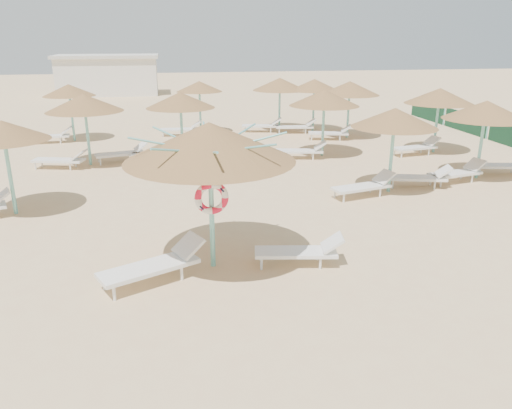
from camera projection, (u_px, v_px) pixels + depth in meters
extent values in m
plane|color=#D6B582|center=(236.00, 270.00, 10.77)|extent=(120.00, 120.00, 0.00)
cylinder|color=#71C5BD|center=(212.00, 209.00, 10.56)|extent=(0.11, 0.11, 2.65)
cone|color=olive|center=(210.00, 142.00, 10.09)|extent=(3.53, 3.53, 0.79)
cylinder|color=#71C5BD|center=(210.00, 155.00, 10.18)|extent=(0.20, 0.20, 0.12)
cylinder|color=#71C5BD|center=(249.00, 142.00, 10.24)|extent=(1.60, 0.04, 0.40)
cylinder|color=#71C5BD|center=(234.00, 137.00, 10.74)|extent=(1.16, 1.16, 0.40)
cylinder|color=#71C5BD|center=(206.00, 136.00, 10.86)|extent=(0.04, 1.60, 0.40)
cylinder|color=#71C5BD|center=(180.00, 139.00, 10.55)|extent=(1.16, 1.16, 0.40)
cylinder|color=#71C5BD|center=(169.00, 145.00, 9.97)|extent=(1.60, 0.04, 0.40)
cylinder|color=#71C5BD|center=(182.00, 151.00, 9.48)|extent=(1.16, 1.16, 0.40)
cylinder|color=#71C5BD|center=(213.00, 153.00, 9.35)|extent=(0.04, 1.60, 0.40)
cylinder|color=#71C5BD|center=(242.00, 149.00, 9.66)|extent=(1.16, 1.16, 0.40)
torus|color=red|center=(212.00, 198.00, 10.38)|extent=(0.72, 0.15, 0.72)
cylinder|color=white|center=(114.00, 294.00, 9.49)|extent=(0.06, 0.06, 0.30)
cylinder|color=white|center=(104.00, 283.00, 9.90)|extent=(0.06, 0.06, 0.30)
cylinder|color=white|center=(182.00, 273.00, 10.30)|extent=(0.06, 0.06, 0.30)
cylinder|color=white|center=(170.00, 264.00, 10.71)|extent=(0.06, 0.06, 0.30)
cube|color=white|center=(149.00, 268.00, 10.11)|extent=(2.12, 1.49, 0.09)
cube|color=white|center=(188.00, 245.00, 10.54)|extent=(0.75, 0.81, 0.39)
cylinder|color=white|center=(261.00, 264.00, 10.76)|extent=(0.06, 0.06, 0.26)
cylinder|color=white|center=(261.00, 255.00, 11.20)|extent=(0.06, 0.06, 0.26)
cylinder|color=white|center=(320.00, 264.00, 10.77)|extent=(0.06, 0.06, 0.26)
cylinder|color=white|center=(317.00, 255.00, 11.22)|extent=(0.06, 0.06, 0.26)
cube|color=white|center=(296.00, 252.00, 10.93)|extent=(1.86, 0.87, 0.08)
cube|color=white|center=(333.00, 242.00, 10.87)|extent=(0.54, 0.63, 0.34)
cylinder|color=#71C5BD|center=(10.00, 175.00, 13.81)|extent=(0.11, 0.11, 2.30)
cone|color=olive|center=(3.00, 130.00, 13.41)|extent=(2.43, 2.43, 0.55)
cylinder|color=#71C5BD|center=(4.00, 139.00, 13.48)|extent=(0.20, 0.20, 0.12)
cube|color=white|center=(1.00, 197.00, 13.84)|extent=(0.66, 0.73, 0.36)
cylinder|color=#71C5BD|center=(88.00, 136.00, 19.14)|extent=(0.11, 0.11, 2.30)
cone|color=olive|center=(84.00, 103.00, 18.74)|extent=(2.88, 2.88, 0.65)
cylinder|color=#71C5BD|center=(85.00, 109.00, 18.82)|extent=(0.20, 0.20, 0.12)
cylinder|color=white|center=(35.00, 166.00, 18.74)|extent=(0.06, 0.06, 0.28)
cylinder|color=white|center=(42.00, 163.00, 19.21)|extent=(0.06, 0.06, 0.28)
cylinder|color=white|center=(70.00, 167.00, 18.64)|extent=(0.06, 0.06, 0.28)
cylinder|color=white|center=(76.00, 164.00, 19.11)|extent=(0.06, 0.06, 0.28)
cube|color=white|center=(58.00, 160.00, 18.86)|extent=(1.99, 1.08, 0.08)
cube|color=white|center=(79.00, 154.00, 18.72)|extent=(0.62, 0.70, 0.36)
cylinder|color=white|center=(100.00, 162.00, 19.40)|extent=(0.06, 0.06, 0.28)
cylinder|color=white|center=(99.00, 159.00, 19.83)|extent=(0.06, 0.06, 0.28)
cylinder|color=white|center=(135.00, 158.00, 19.93)|extent=(0.06, 0.06, 0.28)
cylinder|color=white|center=(133.00, 156.00, 20.36)|extent=(0.06, 0.06, 0.28)
cube|color=white|center=(120.00, 154.00, 19.87)|extent=(1.99, 1.08, 0.08)
cube|color=white|center=(141.00, 146.00, 20.13)|extent=(0.62, 0.70, 0.36)
cylinder|color=#71C5BD|center=(72.00, 117.00, 23.59)|extent=(0.11, 0.11, 2.30)
cone|color=olive|center=(69.00, 90.00, 23.19)|extent=(2.40, 2.40, 0.54)
cylinder|color=#71C5BD|center=(69.00, 95.00, 23.27)|extent=(0.20, 0.20, 0.12)
cylinder|color=white|center=(29.00, 142.00, 22.94)|extent=(0.06, 0.06, 0.28)
cylinder|color=white|center=(31.00, 140.00, 23.40)|extent=(0.06, 0.06, 0.28)
cylinder|color=white|center=(60.00, 141.00, 23.27)|extent=(0.06, 0.06, 0.28)
cylinder|color=white|center=(62.00, 138.00, 23.73)|extent=(0.06, 0.06, 0.28)
cube|color=white|center=(48.00, 136.00, 23.30)|extent=(1.95, 0.78, 0.08)
cube|color=white|center=(67.00, 130.00, 23.43)|extent=(0.53, 0.64, 0.36)
cylinder|color=#71C5BD|center=(182.00, 131.00, 19.98)|extent=(0.11, 0.11, 2.30)
cone|color=olive|center=(180.00, 100.00, 19.58)|extent=(2.72, 2.72, 0.61)
cylinder|color=#71C5BD|center=(181.00, 106.00, 19.66)|extent=(0.20, 0.20, 0.12)
cylinder|color=white|center=(134.00, 161.00, 19.52)|extent=(0.06, 0.06, 0.28)
cylinder|color=white|center=(137.00, 158.00, 19.99)|extent=(0.06, 0.06, 0.28)
cylinder|color=white|center=(168.00, 161.00, 19.52)|extent=(0.06, 0.06, 0.28)
cylinder|color=white|center=(170.00, 158.00, 19.99)|extent=(0.06, 0.06, 0.28)
cube|color=white|center=(155.00, 155.00, 19.70)|extent=(1.98, 0.94, 0.08)
cube|color=white|center=(176.00, 149.00, 19.62)|extent=(0.58, 0.67, 0.36)
cylinder|color=#71C5BD|center=(200.00, 111.00, 25.28)|extent=(0.11, 0.11, 2.30)
cone|color=olive|center=(199.00, 86.00, 24.88)|extent=(2.30, 2.30, 0.52)
cylinder|color=#71C5BD|center=(199.00, 91.00, 24.96)|extent=(0.20, 0.20, 0.12)
cylinder|color=white|center=(163.00, 134.00, 24.74)|extent=(0.06, 0.06, 0.28)
cylinder|color=white|center=(164.00, 132.00, 25.21)|extent=(0.06, 0.06, 0.28)
cylinder|color=white|center=(190.00, 134.00, 24.87)|extent=(0.06, 0.06, 0.28)
cylinder|color=white|center=(191.00, 132.00, 25.34)|extent=(0.06, 0.06, 0.28)
cube|color=white|center=(179.00, 129.00, 25.00)|extent=(1.94, 0.75, 0.08)
cube|color=white|center=(196.00, 124.00, 25.00)|extent=(0.53, 0.63, 0.36)
cylinder|color=#71C5BD|center=(391.00, 157.00, 15.82)|extent=(0.11, 0.11, 2.30)
cone|color=olive|center=(395.00, 118.00, 15.42)|extent=(2.67, 2.67, 0.60)
cylinder|color=#71C5BD|center=(394.00, 125.00, 15.50)|extent=(0.20, 0.20, 0.12)
cylinder|color=white|center=(344.00, 198.00, 15.07)|extent=(0.06, 0.06, 0.28)
cylinder|color=white|center=(335.00, 194.00, 15.50)|extent=(0.06, 0.06, 0.28)
cylinder|color=white|center=(380.00, 193.00, 15.59)|extent=(0.06, 0.06, 0.28)
cylinder|color=white|center=(370.00, 188.00, 16.02)|extent=(0.06, 0.06, 0.28)
cube|color=white|center=(361.00, 187.00, 15.53)|extent=(1.99, 1.07, 0.08)
cube|color=white|center=(384.00, 177.00, 15.79)|extent=(0.62, 0.70, 0.36)
cylinder|color=white|center=(393.00, 185.00, 16.43)|extent=(0.06, 0.06, 0.28)
cylinder|color=white|center=(390.00, 180.00, 16.90)|extent=(0.06, 0.06, 0.28)
cylinder|color=white|center=(435.00, 185.00, 16.33)|extent=(0.06, 0.06, 0.28)
cylinder|color=white|center=(431.00, 181.00, 16.80)|extent=(0.06, 0.06, 0.28)
cube|color=white|center=(416.00, 178.00, 16.55)|extent=(1.99, 1.07, 0.08)
cube|color=white|center=(443.00, 171.00, 16.41)|extent=(0.62, 0.70, 0.36)
cylinder|color=#71C5BD|center=(323.00, 128.00, 20.65)|extent=(0.11, 0.11, 2.30)
cone|color=olive|center=(324.00, 98.00, 20.25)|extent=(2.86, 2.86, 0.64)
cylinder|color=#71C5BD|center=(324.00, 104.00, 20.33)|extent=(0.20, 0.20, 0.12)
cylinder|color=white|center=(280.00, 157.00, 20.20)|extent=(0.06, 0.06, 0.28)
cylinder|color=white|center=(279.00, 154.00, 20.67)|extent=(0.06, 0.06, 0.28)
cylinder|color=white|center=(313.00, 157.00, 20.18)|extent=(0.06, 0.06, 0.28)
cylinder|color=white|center=(312.00, 154.00, 20.66)|extent=(0.06, 0.06, 0.28)
cube|color=white|center=(299.00, 151.00, 20.37)|extent=(1.98, 0.96, 0.08)
cube|color=white|center=(320.00, 145.00, 20.28)|extent=(0.59, 0.68, 0.36)
cylinder|color=#71C5BD|center=(279.00, 108.00, 26.27)|extent=(0.11, 0.11, 2.30)
cone|color=olive|center=(280.00, 84.00, 25.87)|extent=(2.83, 2.83, 0.64)
cylinder|color=#71C5BD|center=(280.00, 89.00, 25.95)|extent=(0.20, 0.20, 0.12)
cylinder|color=white|center=(245.00, 130.00, 25.83)|extent=(0.06, 0.06, 0.28)
cylinder|color=white|center=(245.00, 128.00, 26.31)|extent=(0.06, 0.06, 0.28)
cylinder|color=white|center=(271.00, 130.00, 25.79)|extent=(0.06, 0.06, 0.28)
cylinder|color=white|center=(271.00, 128.00, 26.27)|extent=(0.06, 0.06, 0.28)
cube|color=white|center=(260.00, 126.00, 25.99)|extent=(1.99, 1.00, 0.08)
cube|color=white|center=(277.00, 121.00, 25.88)|extent=(0.60, 0.69, 0.36)
cylinder|color=#71C5BD|center=(481.00, 146.00, 17.34)|extent=(0.11, 0.11, 2.30)
cone|color=olive|center=(486.00, 110.00, 16.94)|extent=(2.84, 2.84, 0.64)
cylinder|color=#71C5BD|center=(485.00, 117.00, 17.02)|extent=(0.20, 0.20, 0.12)
cylinder|color=white|center=(441.00, 183.00, 16.61)|extent=(0.06, 0.06, 0.28)
cylinder|color=white|center=(431.00, 179.00, 17.05)|extent=(0.06, 0.06, 0.28)
cylinder|color=white|center=(472.00, 179.00, 17.09)|extent=(0.06, 0.06, 0.28)
cylinder|color=white|center=(461.00, 175.00, 17.53)|extent=(0.06, 0.06, 0.28)
cube|color=white|center=(455.00, 174.00, 17.06)|extent=(1.99, 1.00, 0.08)
cube|color=white|center=(475.00, 164.00, 17.28)|extent=(0.60, 0.69, 0.36)
cylinder|color=white|center=(480.00, 172.00, 17.92)|extent=(0.06, 0.06, 0.28)
cylinder|color=white|center=(474.00, 169.00, 18.39)|extent=(0.06, 0.06, 0.28)
cylinder|color=white|center=(511.00, 169.00, 18.35)|extent=(0.06, 0.06, 0.28)
cube|color=white|center=(500.00, 166.00, 18.07)|extent=(1.99, 1.00, 0.08)
cylinder|color=#71C5BD|center=(436.00, 126.00, 21.24)|extent=(0.11, 0.11, 2.30)
cone|color=olive|center=(440.00, 96.00, 20.84)|extent=(2.86, 2.86, 0.64)
cylinder|color=#71C5BD|center=(439.00, 102.00, 20.92)|extent=(0.20, 0.20, 0.12)
cylinder|color=white|center=(402.00, 155.00, 20.54)|extent=(0.06, 0.06, 0.28)
cylinder|color=white|center=(394.00, 152.00, 20.99)|extent=(0.06, 0.06, 0.28)
cylinder|color=white|center=(429.00, 152.00, 20.97)|extent=(0.06, 0.06, 0.28)
cylinder|color=white|center=(421.00, 150.00, 21.41)|extent=(0.06, 0.06, 0.28)
cube|color=white|center=(415.00, 148.00, 20.96)|extent=(1.98, 0.93, 0.08)
cube|color=white|center=(432.00, 141.00, 21.15)|extent=(0.58, 0.67, 0.36)
cylinder|color=#71C5BD|center=(313.00, 109.00, 25.96)|extent=(0.11, 0.11, 2.30)
cone|color=olive|center=(314.00, 85.00, 25.56)|extent=(2.60, 2.60, 0.59)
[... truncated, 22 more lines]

